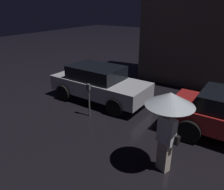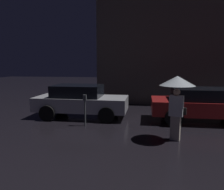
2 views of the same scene
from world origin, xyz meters
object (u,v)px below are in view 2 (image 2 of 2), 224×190
Objects in this scene: parked_car_silver at (81,100)px; parking_meter at (85,107)px; pedestrian_with_umbrella at (177,89)px; parked_car_red at (203,104)px.

parking_meter is (0.56, -1.35, -0.01)m from parked_car_silver.
parking_meter is (-3.28, 1.19, -0.89)m from pedestrian_with_umbrella.
pedestrian_with_umbrella reaches higher than parking_meter.
parking_meter is at bearing -164.55° from parked_car_red.
parked_car_silver is 2.02× the size of pedestrian_with_umbrella.
parked_car_silver is 5.32m from parked_car_red.
parked_car_red is (5.32, -0.11, -0.01)m from parked_car_silver.
pedestrian_with_umbrella is at bearing -32.03° from parked_car_silver.
parked_car_silver is 4.68m from pedestrian_with_umbrella.
parked_car_silver is 0.95× the size of parked_car_red.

